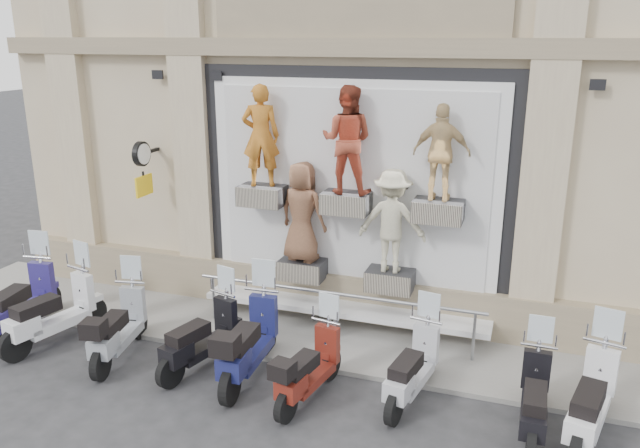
% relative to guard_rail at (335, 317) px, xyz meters
% --- Properties ---
extents(ground, '(90.00, 90.00, 0.00)m').
position_rel_guard_rail_xyz_m(ground, '(0.00, -2.00, -0.47)').
color(ground, '#2B2B2D').
rests_on(ground, ground).
extents(sidewalk, '(16.00, 2.20, 0.08)m').
position_rel_guard_rail_xyz_m(sidewalk, '(0.00, 0.10, -0.43)').
color(sidewalk, gray).
rests_on(sidewalk, ground).
extents(shop_vitrine, '(5.60, 0.83, 4.30)m').
position_rel_guard_rail_xyz_m(shop_vitrine, '(0.04, 0.74, 1.94)').
color(shop_vitrine, black).
rests_on(shop_vitrine, ground).
extents(guard_rail, '(5.06, 0.10, 0.93)m').
position_rel_guard_rail_xyz_m(guard_rail, '(0.00, 0.00, 0.00)').
color(guard_rail, '#9EA0A5').
rests_on(guard_rail, ground).
extents(clock_sign_bracket, '(0.10, 0.80, 1.02)m').
position_rel_guard_rail_xyz_m(clock_sign_bracket, '(-3.90, 0.47, 2.34)').
color(clock_sign_bracket, black).
rests_on(clock_sign_bracket, ground).
extents(scooter_a, '(0.88, 2.12, 1.67)m').
position_rel_guard_rail_xyz_m(scooter_a, '(-5.28, -1.43, 0.37)').
color(scooter_a, navy).
rests_on(scooter_a, ground).
extents(scooter_b, '(1.07, 2.11, 1.64)m').
position_rel_guard_rail_xyz_m(scooter_b, '(-4.47, -1.58, 0.36)').
color(scooter_b, silver).
rests_on(scooter_b, ground).
extents(scooter_c, '(0.91, 1.97, 1.54)m').
position_rel_guard_rail_xyz_m(scooter_c, '(-3.12, -1.63, 0.30)').
color(scooter_c, gray).
rests_on(scooter_c, ground).
extents(scooter_d, '(1.00, 1.94, 1.51)m').
position_rel_guard_rail_xyz_m(scooter_d, '(-1.70, -1.49, 0.29)').
color(scooter_d, black).
rests_on(scooter_d, ground).
extents(scooter_e, '(0.73, 2.10, 1.68)m').
position_rel_guard_rail_xyz_m(scooter_e, '(-0.88, -1.50, 0.38)').
color(scooter_e, '#161A4E').
rests_on(scooter_e, ground).
extents(scooter_f, '(0.81, 1.81, 1.42)m').
position_rel_guard_rail_xyz_m(scooter_f, '(0.19, -1.77, 0.25)').
color(scooter_f, maroon).
rests_on(scooter_f, ground).
extents(scooter_g, '(0.82, 1.86, 1.46)m').
position_rel_guard_rail_xyz_m(scooter_g, '(1.58, -1.33, 0.26)').
color(scooter_g, '#ADAEB5').
rests_on(scooter_g, ground).
extents(scooter_h, '(0.53, 1.77, 1.43)m').
position_rel_guard_rail_xyz_m(scooter_h, '(3.23, -1.56, 0.25)').
color(scooter_h, black).
rests_on(scooter_h, ground).
extents(scooter_i, '(1.02, 2.05, 1.60)m').
position_rel_guard_rail_xyz_m(scooter_i, '(3.91, -1.48, 0.34)').
color(scooter_i, white).
rests_on(scooter_i, ground).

